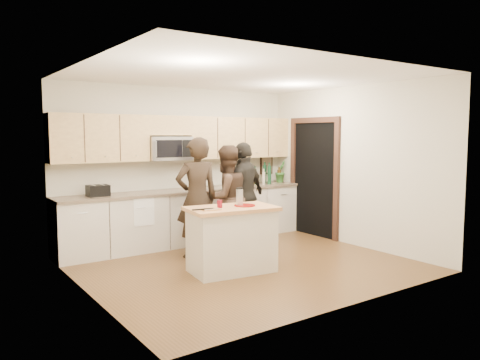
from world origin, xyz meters
TOP-DOWN VIEW (x-y plane):
  - floor at (0.00, 0.00)m, footprint 4.50×4.50m
  - room_shell at (0.00, 0.00)m, footprint 4.52×4.02m
  - back_cabinetry at (0.00, 1.69)m, footprint 4.50×0.66m
  - upper_cabinetry at (0.03, 1.83)m, footprint 4.50×0.33m
  - microwave at (-0.31, 1.80)m, footprint 0.76×0.41m
  - doorway at (2.23, 0.90)m, footprint 0.06×1.25m
  - framed_picture at (1.95, 1.98)m, footprint 0.30×0.03m
  - dish_towel at (-0.95, 1.50)m, footprint 0.34×0.60m
  - island at (-0.34, -0.18)m, footprint 1.28×0.86m
  - red_plate at (-0.15, -0.21)m, footprint 0.29×0.29m
  - box_grater at (-0.20, -0.17)m, footprint 0.09×0.06m
  - drink_glass at (-0.52, -0.16)m, footprint 0.07×0.07m
  - cutting_board at (-0.71, -0.23)m, footprint 0.27×0.22m
  - tongs at (-0.84, -0.26)m, footprint 0.29×0.07m
  - knife at (-0.74, -0.29)m, footprint 0.19×0.05m
  - toaster at (-1.57, 1.67)m, footprint 0.32×0.24m
  - bottle_cluster at (1.66, 1.69)m, footprint 0.67×0.29m
  - orchid at (2.10, 1.72)m, footprint 0.30×0.28m
  - woman_left at (-0.35, 0.76)m, footprint 0.74×0.55m
  - woman_center at (0.26, 0.88)m, footprint 0.85×0.67m
  - woman_right at (0.65, 0.92)m, footprint 1.12×0.79m

SIDE VIEW (x-z plane):
  - floor at x=0.00m, z-range 0.00..0.00m
  - island at x=-0.34m, z-range 0.00..0.90m
  - back_cabinetry at x=0.00m, z-range 0.00..0.94m
  - dish_towel at x=-0.95m, z-range 0.56..1.04m
  - woman_center at x=0.26m, z-range 0.00..1.71m
  - woman_right at x=0.65m, z-range 0.00..1.76m
  - cutting_board at x=-0.71m, z-range 0.90..0.92m
  - red_plate at x=-0.15m, z-range 0.90..0.92m
  - knife at x=-0.74m, z-range 0.92..0.92m
  - woman_left at x=-0.35m, z-range 0.00..1.84m
  - tongs at x=-0.84m, z-range 0.92..0.93m
  - drink_glass at x=-0.52m, z-range 0.90..1.01m
  - toaster at x=-1.57m, z-range 0.94..1.11m
  - box_grater at x=-0.20m, z-range 0.92..1.15m
  - bottle_cluster at x=1.66m, z-range 0.92..1.33m
  - doorway at x=2.23m, z-range 0.06..2.26m
  - orchid at x=2.10m, z-range 0.94..1.38m
  - framed_picture at x=1.95m, z-range 1.09..1.47m
  - microwave at x=-0.31m, z-range 1.45..1.85m
  - room_shell at x=0.00m, z-range 0.38..3.09m
  - upper_cabinetry at x=0.03m, z-range 1.47..2.22m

